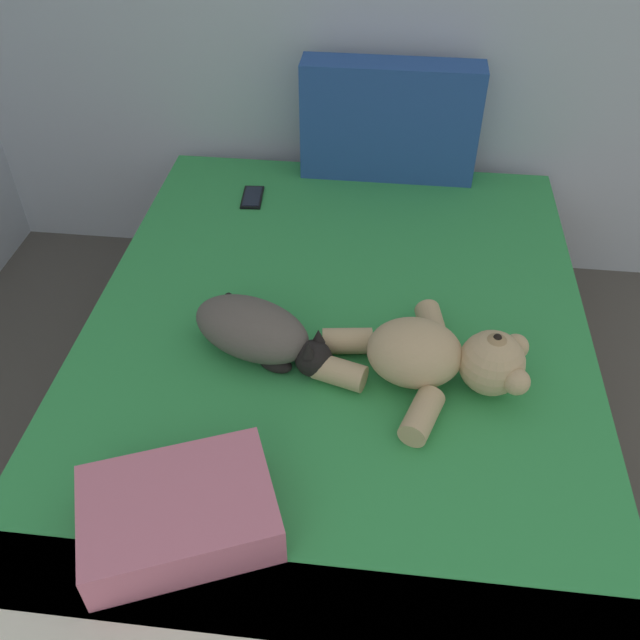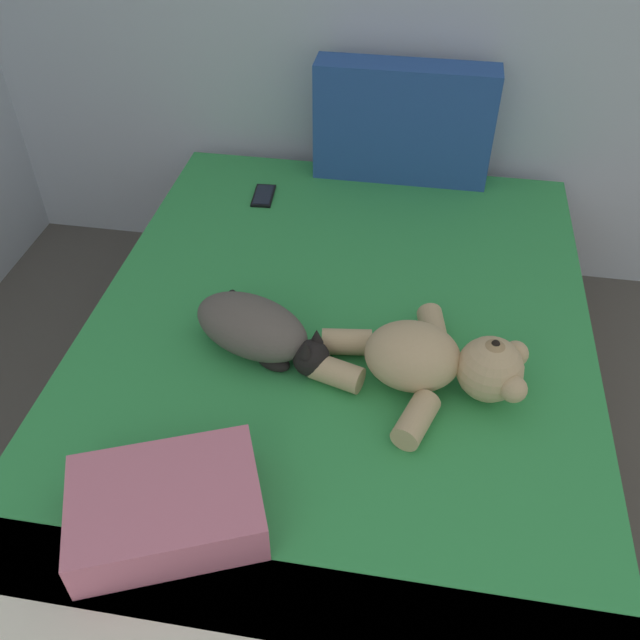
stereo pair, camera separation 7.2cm
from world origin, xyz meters
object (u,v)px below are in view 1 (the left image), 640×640
at_px(teddy_bear, 436,357).
at_px(cell_phone, 252,197).
at_px(bed, 333,397).
at_px(patterned_cushion, 389,121).
at_px(throw_pillow, 179,513).
at_px(cat, 258,332).

relative_size(teddy_bear, cell_phone, 3.65).
bearing_deg(bed, patterned_cushion, 83.61).
distance_m(patterned_cushion, cell_phone, 0.57).
distance_m(cell_phone, throw_pillow, 1.35).
height_order(cell_phone, throw_pillow, throw_pillow).
relative_size(bed, teddy_bear, 3.69).
xyz_separation_m(patterned_cushion, teddy_bear, (0.17, -1.07, -0.14)).
bearing_deg(bed, teddy_bear, -25.55).
distance_m(bed, patterned_cushion, 1.05).
distance_m(patterned_cushion, teddy_bear, 1.09).
bearing_deg(bed, cat, -158.12).
xyz_separation_m(patterned_cushion, cell_phone, (-0.47, -0.23, -0.21)).
relative_size(bed, cell_phone, 13.45).
xyz_separation_m(patterned_cushion, throw_pillow, (-0.37, -1.58, -0.16)).
xyz_separation_m(bed, throw_pillow, (-0.27, -0.64, 0.31)).
distance_m(bed, cat, 0.39).
relative_size(patterned_cushion, cell_phone, 4.19).
bearing_deg(teddy_bear, cell_phone, 127.71).
height_order(cat, throw_pillow, cat).
bearing_deg(bed, throw_pillow, -112.61).
xyz_separation_m(teddy_bear, throw_pillow, (-0.54, -0.51, -0.02)).
bearing_deg(teddy_bear, throw_pillow, -136.72).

